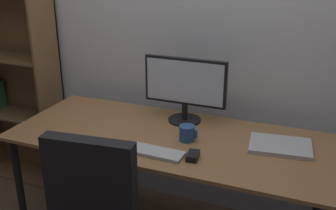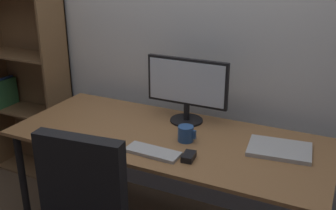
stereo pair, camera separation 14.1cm
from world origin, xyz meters
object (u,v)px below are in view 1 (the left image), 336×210
Objects in this scene: keyboard at (156,152)px; bookshelf at (16,86)px; coffee_mug at (187,133)px; mouse at (193,156)px; desk at (168,147)px; monitor at (185,86)px; laptop at (280,146)px.

keyboard is 0.19× the size of bookshelf.
mouse is at bearing -62.57° from coffee_mug.
coffee_mug is 0.07× the size of bookshelf.
coffee_mug is (0.12, -0.02, 0.12)m from desk.
mouse is 1.72m from bookshelf.
mouse is 0.06× the size of bookshelf.
monitor is 0.33m from coffee_mug.
mouse reaches higher than desk.
desk is 0.38m from monitor.
desk is 0.17m from coffee_mug.
coffee_mug is (0.09, 0.21, 0.03)m from keyboard.
mouse is 0.94× the size of coffee_mug.
coffee_mug is 1.58m from bookshelf.
keyboard is 0.66m from laptop.
keyboard is (0.01, -0.46, -0.22)m from monitor.
monitor reaches higher than desk.
bookshelf is (-1.53, 0.39, -0.04)m from coffee_mug.
desk is 0.62m from laptop.
coffee_mug is at bearing 68.10° from keyboard.
laptop is 0.21× the size of bookshelf.
monitor is at bearing 108.43° from mouse.
desk is at bearing 130.23° from mouse.
coffee_mug is (0.10, -0.25, -0.18)m from monitor.
coffee_mug is 0.50m from laptop.
bookshelf is (-1.62, 0.58, -0.01)m from mouse.
bookshelf reaches higher than coffee_mug.
keyboard reaches higher than desk.
bookshelf is (-1.42, 0.14, -0.22)m from monitor.
bookshelf is (-1.41, 0.37, 0.08)m from desk.
coffee_mug is at bearing -14.36° from bookshelf.
laptop reaches higher than keyboard.
monitor reaches higher than laptop.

